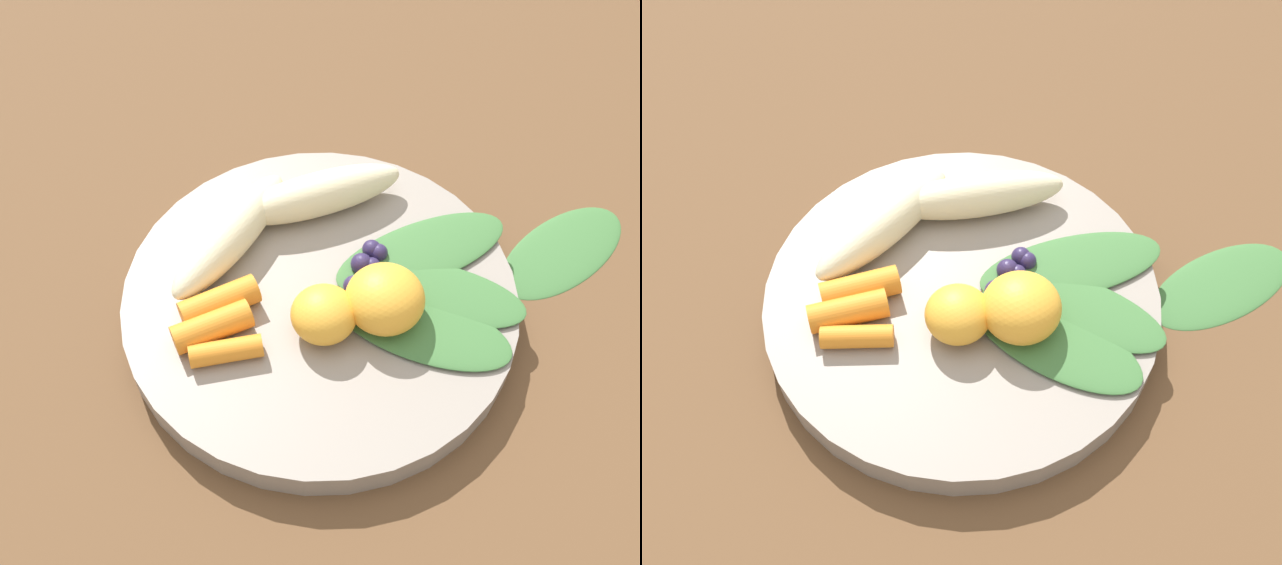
{
  "view_description": "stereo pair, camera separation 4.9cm",
  "coord_description": "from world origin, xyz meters",
  "views": [
    {
      "loc": [
        -0.22,
        0.19,
        0.43
      ],
      "look_at": [
        0.0,
        0.0,
        0.03
      ],
      "focal_mm": 41.97,
      "sensor_mm": 36.0,
      "label": 1
    },
    {
      "loc": [
        -0.25,
        0.15,
        0.43
      ],
      "look_at": [
        0.0,
        0.0,
        0.03
      ],
      "focal_mm": 41.97,
      "sensor_mm": 36.0,
      "label": 2
    }
  ],
  "objects": [
    {
      "name": "carrot_mid_right",
      "position": [
        0.0,
        0.08,
        0.03
      ],
      "size": [
        0.04,
        0.05,
        0.01
      ],
      "primitive_type": "cylinder",
      "rotation": [
        0.0,
        1.57,
        7.33
      ],
      "color": "orange",
      "rests_on": "bowl"
    },
    {
      "name": "orange_segment_near",
      "position": [
        -0.04,
        -0.02,
        0.04
      ],
      "size": [
        0.05,
        0.05,
        0.04
      ],
      "primitive_type": "ellipsoid",
      "color": "#F4A833",
      "rests_on": "bowl"
    },
    {
      "name": "ground_plane",
      "position": [
        0.0,
        0.0,
        0.0
      ],
      "size": [
        2.4,
        2.4,
        0.0
      ],
      "primitive_type": "plane",
      "color": "brown"
    },
    {
      "name": "kale_leaf_right",
      "position": [
        -0.05,
        -0.06,
        0.03
      ],
      "size": [
        0.13,
        0.1,
        0.0
      ],
      "primitive_type": "ellipsoid",
      "rotation": [
        0.0,
        0.0,
        9.98
      ],
      "color": "#3D7038",
      "rests_on": "bowl"
    },
    {
      "name": "kale_leaf_stray",
      "position": [
        -0.08,
        -0.17,
        0.0
      ],
      "size": [
        0.06,
        0.12,
        0.01
      ],
      "primitive_type": "ellipsoid",
      "rotation": [
        0.0,
        0.0,
        4.69
      ],
      "color": "#3D7038",
      "rests_on": "ground_plane"
    },
    {
      "name": "kale_leaf_rear",
      "position": [
        -0.02,
        -0.07,
        0.03
      ],
      "size": [
        0.08,
        0.14,
        0.0
      ],
      "primitive_type": "ellipsoid",
      "rotation": [
        0.0,
        0.0,
        10.73
      ],
      "color": "#3D7038",
      "rests_on": "bowl"
    },
    {
      "name": "orange_segment_far",
      "position": [
        -0.02,
        0.02,
        0.04
      ],
      "size": [
        0.04,
        0.04,
        0.03
      ],
      "primitive_type": "ellipsoid",
      "color": "#F4A833",
      "rests_on": "bowl"
    },
    {
      "name": "carrot_front",
      "position": [
        0.03,
        0.06,
        0.03
      ],
      "size": [
        0.03,
        0.05,
        0.02
      ],
      "primitive_type": "cylinder",
      "rotation": [
        0.0,
        1.57,
        7.61
      ],
      "color": "orange",
      "rests_on": "bowl"
    },
    {
      "name": "bowl",
      "position": [
        0.0,
        0.0,
        0.01
      ],
      "size": [
        0.26,
        0.26,
        0.02
      ],
      "primitive_type": "cylinder",
      "color": "gray",
      "rests_on": "ground_plane"
    },
    {
      "name": "banana_peeled_right",
      "position": [
        0.06,
        -0.05,
        0.04
      ],
      "size": [
        0.07,
        0.13,
        0.03
      ],
      "primitive_type": "ellipsoid",
      "rotation": [
        0.0,
        0.0,
        7.49
      ],
      "color": "beige",
      "rests_on": "bowl"
    },
    {
      "name": "kale_leaf_left",
      "position": [
        -0.06,
        -0.03,
        0.03
      ],
      "size": [
        0.13,
        0.1,
        0.0
      ],
      "primitive_type": "ellipsoid",
      "rotation": [
        0.0,
        0.0,
        9.88
      ],
      "color": "#3D7038",
      "rests_on": "bowl"
    },
    {
      "name": "carrot_mid_left",
      "position": [
        0.02,
        0.07,
        0.03
      ],
      "size": [
        0.03,
        0.05,
        0.02
      ],
      "primitive_type": "cylinder",
      "rotation": [
        0.0,
        1.57,
        7.58
      ],
      "color": "orange",
      "rests_on": "bowl"
    },
    {
      "name": "blueberry_pile",
      "position": [
        -0.01,
        -0.03,
        0.03
      ],
      "size": [
        0.04,
        0.05,
        0.01
      ],
      "color": "#2D234C",
      "rests_on": "bowl"
    },
    {
      "name": "banana_peeled_left",
      "position": [
        0.07,
        0.02,
        0.04
      ],
      "size": [
        0.07,
        0.13,
        0.03
      ],
      "primitive_type": "ellipsoid",
      "rotation": [
        0.0,
        0.0,
        8.17
      ],
      "color": "beige",
      "rests_on": "bowl"
    }
  ]
}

